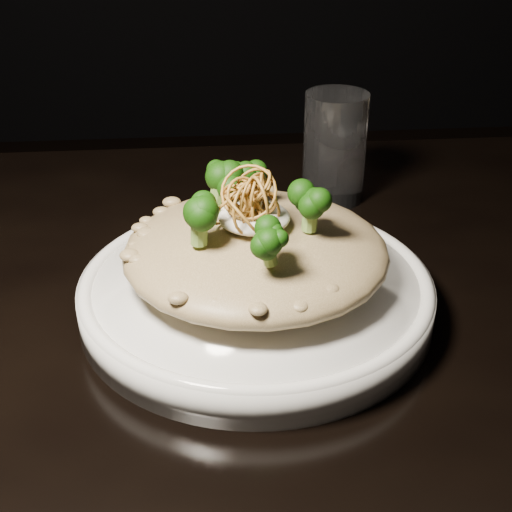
% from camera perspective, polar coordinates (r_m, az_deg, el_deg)
% --- Properties ---
extents(table, '(1.10, 0.80, 0.75)m').
position_cam_1_polar(table, '(0.69, -0.72, -9.75)').
color(table, black).
rests_on(table, ground).
extents(plate, '(0.31, 0.31, 0.03)m').
position_cam_1_polar(plate, '(0.63, 0.00, -3.12)').
color(plate, white).
rests_on(plate, table).
extents(risotto, '(0.23, 0.23, 0.05)m').
position_cam_1_polar(risotto, '(0.61, -0.01, 0.42)').
color(risotto, brown).
rests_on(risotto, plate).
extents(broccoli, '(0.14, 0.14, 0.05)m').
position_cam_1_polar(broccoli, '(0.58, -0.27, 4.30)').
color(broccoli, black).
rests_on(broccoli, risotto).
extents(cheese, '(0.06, 0.06, 0.02)m').
position_cam_1_polar(cheese, '(0.59, -0.15, 3.11)').
color(cheese, white).
rests_on(cheese, risotto).
extents(shallots, '(0.05, 0.05, 0.03)m').
position_cam_1_polar(shallots, '(0.57, -0.55, 4.97)').
color(shallots, brown).
rests_on(shallots, cheese).
extents(drinking_glass, '(0.09, 0.09, 0.13)m').
position_cam_1_polar(drinking_glass, '(0.82, 6.31, 8.60)').
color(drinking_glass, silver).
rests_on(drinking_glass, table).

